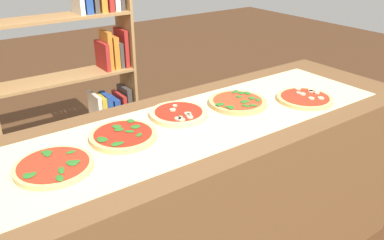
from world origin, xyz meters
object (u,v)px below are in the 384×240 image
pizza_spinach_3 (238,102)px  pizza_mushroom_4 (305,98)px  pizza_mushroom_2 (179,114)px  pizza_spinach_1 (123,136)px  pizza_spinach_0 (54,166)px  bookshelf (85,77)px

pizza_spinach_3 → pizza_mushroom_4: 0.34m
pizza_mushroom_2 → pizza_mushroom_4: 0.64m
pizza_spinach_1 → pizza_mushroom_2: 0.31m
pizza_spinach_0 → bookshelf: size_ratio=0.18×
pizza_spinach_0 → pizza_spinach_1: 0.31m
pizza_spinach_0 → bookshelf: bearing=64.3°
pizza_mushroom_2 → pizza_mushroom_4: size_ratio=0.97×
pizza_spinach_1 → pizza_spinach_3: same height
pizza_mushroom_2 → pizza_spinach_3: same height
pizza_mushroom_2 → pizza_spinach_3: 0.31m
pizza_spinach_0 → pizza_mushroom_2: size_ratio=1.05×
bookshelf → pizza_mushroom_4: bearing=-65.5°
pizza_mushroom_4 → bookshelf: bearing=114.5°
pizza_spinach_0 → pizza_mushroom_2: (0.60, 0.12, 0.00)m
pizza_mushroom_4 → bookshelf: 1.48m
pizza_spinach_3 → bookshelf: 1.23m
pizza_spinach_3 → pizza_spinach_0: bearing=-176.0°
pizza_spinach_1 → pizza_mushroom_4: bearing=-9.7°
pizza_mushroom_2 → pizza_mushroom_4: (0.61, -0.21, -0.00)m
pizza_spinach_0 → pizza_mushroom_2: 0.62m
pizza_spinach_0 → pizza_spinach_3: size_ratio=1.00×
pizza_mushroom_4 → pizza_spinach_0: bearing=175.8°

